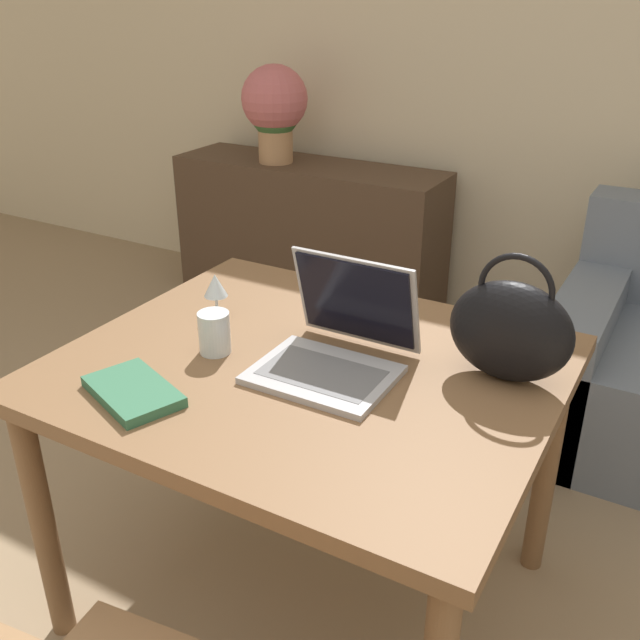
# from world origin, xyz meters

# --- Properties ---
(wall_back) EXTENTS (10.00, 0.06, 2.70)m
(wall_back) POSITION_xyz_m (0.00, 2.66, 1.35)
(wall_back) COLOR beige
(wall_back) RESTS_ON ground_plane
(dining_table) EXTENTS (1.14, 0.97, 0.74)m
(dining_table) POSITION_xyz_m (-0.14, 0.64, 0.66)
(dining_table) COLOR brown
(dining_table) RESTS_ON ground_plane
(sideboard) EXTENTS (1.38, 0.40, 0.75)m
(sideboard) POSITION_xyz_m (-1.15, 2.35, 0.37)
(sideboard) COLOR #4C3828
(sideboard) RESTS_ON ground_plane
(laptop) EXTENTS (0.32, 0.32, 0.25)m
(laptop) POSITION_xyz_m (-0.08, 0.67, 0.81)
(laptop) COLOR #ADADB2
(laptop) RESTS_ON dining_table
(drinking_glass) EXTENTS (0.08, 0.08, 0.10)m
(drinking_glass) POSITION_xyz_m (-0.36, 0.58, 0.80)
(drinking_glass) COLOR silver
(drinking_glass) RESTS_ON dining_table
(wine_glass) EXTENTS (0.06, 0.06, 0.13)m
(wine_glass) POSITION_xyz_m (-0.48, 0.73, 0.83)
(wine_glass) COLOR silver
(wine_glass) RESTS_ON dining_table
(handbag) EXTENTS (0.28, 0.13, 0.30)m
(handbag) POSITION_xyz_m (0.29, 0.80, 0.87)
(handbag) COLOR black
(handbag) RESTS_ON dining_table
(flower_vase) EXTENTS (0.32, 0.32, 0.46)m
(flower_vase) POSITION_xyz_m (-1.30, 2.31, 1.01)
(flower_vase) COLOR tan
(flower_vase) RESTS_ON sideboard
(book) EXTENTS (0.26, 0.21, 0.02)m
(book) POSITION_xyz_m (-0.40, 0.32, 0.76)
(book) COLOR #336B4C
(book) RESTS_ON dining_table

